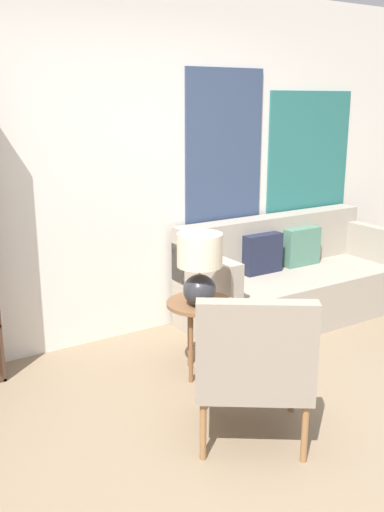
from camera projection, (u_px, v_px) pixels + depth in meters
name	position (u px, v px, depth m)	size (l,w,h in m)	color
ground_plane	(284.00, 462.00, 3.02)	(14.00, 14.00, 0.00)	#847056
wall_back	(120.00, 168.00, 4.34)	(6.40, 0.08, 2.70)	silver
armchair	(254.00, 361.00, 3.04)	(0.84, 0.83, 0.89)	olive
couch	(288.00, 281.00, 4.98)	(1.96, 0.82, 0.86)	#9E9384
side_table	(200.00, 311.00, 3.87)	(0.46, 0.46, 0.53)	brown
table_lamp	(200.00, 264.00, 3.72)	(0.30, 0.30, 0.49)	#2D2D33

